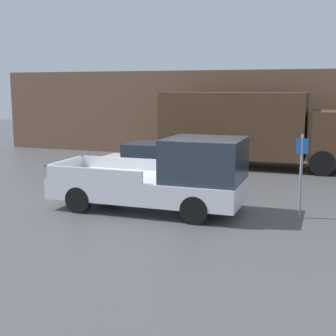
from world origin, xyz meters
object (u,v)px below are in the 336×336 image
Objects in this scene: pickup_truck at (167,177)px; car at (160,163)px; delivery_truck at (249,127)px; parking_sign at (301,171)px.

pickup_truck is 3.76m from car.
delivery_truck is at bearing 83.70° from pickup_truck.
car is 5.27m from delivery_truck.
parking_sign is at bearing -30.53° from car.
pickup_truck is 2.41× the size of parking_sign.
parking_sign reaches higher than car.
pickup_truck is 1.18× the size of car.
delivery_truck is 8.02m from parking_sign.
delivery_truck reaches higher than car.
car is 0.56× the size of delivery_truck.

